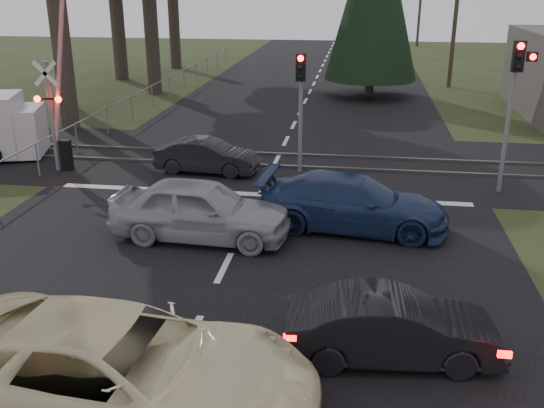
% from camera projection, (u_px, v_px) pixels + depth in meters
% --- Properties ---
extents(ground, '(120.00, 120.00, 0.00)m').
position_uv_depth(ground, '(190.00, 338.00, 11.43)').
color(ground, '#283216').
rests_on(ground, ground).
extents(road, '(14.00, 100.00, 0.01)m').
position_uv_depth(road, '(268.00, 177.00, 20.70)').
color(road, black).
rests_on(road, ground).
extents(rail_corridor, '(120.00, 8.00, 0.01)m').
position_uv_depth(rail_corridor, '(276.00, 161.00, 22.56)').
color(rail_corridor, black).
rests_on(rail_corridor, ground).
extents(stop_line, '(13.00, 0.35, 0.00)m').
position_uv_depth(stop_line, '(260.00, 194.00, 19.03)').
color(stop_line, silver).
rests_on(stop_line, ground).
extents(rail_near, '(120.00, 0.12, 0.10)m').
position_uv_depth(rail_near, '(273.00, 166.00, 21.80)').
color(rail_near, '#59544C').
rests_on(rail_near, ground).
extents(rail_far, '(120.00, 0.12, 0.10)m').
position_uv_depth(rail_far, '(279.00, 154.00, 23.28)').
color(rail_far, '#59544C').
rests_on(rail_far, ground).
extents(crossing_signal, '(1.62, 0.38, 6.96)m').
position_uv_depth(crossing_signal, '(58.00, 113.00, 20.76)').
color(crossing_signal, slate).
rests_on(crossing_signal, ground).
extents(traffic_signal_right, '(0.68, 0.48, 4.70)m').
position_uv_depth(traffic_signal_right, '(515.00, 88.00, 18.05)').
color(traffic_signal_right, slate).
rests_on(traffic_signal_right, ground).
extents(traffic_signal_center, '(0.32, 0.48, 4.10)m').
position_uv_depth(traffic_signal_center, '(301.00, 93.00, 20.22)').
color(traffic_signal_center, slate).
rests_on(traffic_signal_center, ground).
extents(utility_pole_mid, '(1.80, 0.26, 9.00)m').
position_uv_depth(utility_pole_mid, '(456.00, 8.00, 36.48)').
color(utility_pole_mid, '#4C3D2D').
rests_on(utility_pole_mid, ground).
extents(fence_left, '(0.10, 36.00, 1.20)m').
position_uv_depth(fence_left, '(162.00, 102.00, 33.34)').
color(fence_left, slate).
rests_on(fence_left, ground).
extents(cream_coupe, '(6.33, 3.27, 1.71)m').
position_uv_depth(cream_coupe, '(117.00, 371.00, 9.05)').
color(cream_coupe, beige).
rests_on(cream_coupe, ground).
extents(dark_hatchback, '(3.88, 1.68, 1.24)m').
position_uv_depth(dark_hatchback, '(392.00, 328.00, 10.62)').
color(dark_hatchback, black).
rests_on(dark_hatchback, ground).
extents(silver_car, '(4.75, 2.13, 1.59)m').
position_uv_depth(silver_car, '(201.00, 210.00, 15.58)').
color(silver_car, '#9B9DA2').
rests_on(silver_car, ground).
extents(blue_sedan, '(5.26, 2.55, 1.48)m').
position_uv_depth(blue_sedan, '(353.00, 203.00, 16.22)').
color(blue_sedan, navy).
rests_on(blue_sedan, ground).
extents(dark_car_far, '(3.66, 1.55, 1.18)m').
position_uv_depth(dark_car_far, '(207.00, 156.00, 21.02)').
color(dark_car_far, black).
rests_on(dark_car_far, ground).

